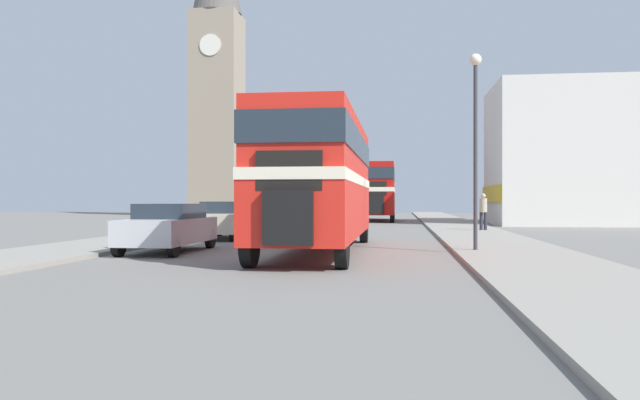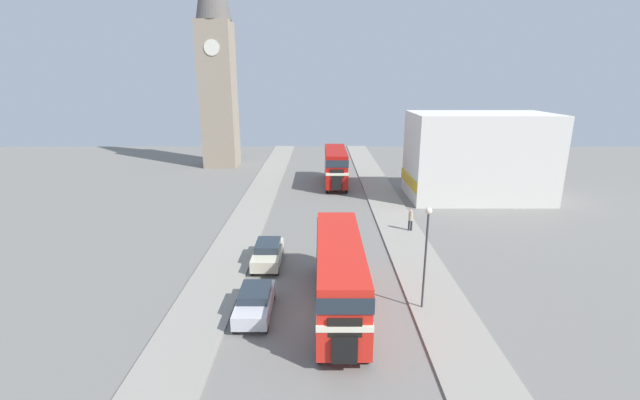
{
  "view_description": "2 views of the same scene",
  "coord_description": "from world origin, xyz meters",
  "px_view_note": "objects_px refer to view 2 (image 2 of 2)",
  "views": [
    {
      "loc": [
        3.38,
        -18.34,
        1.61
      ],
      "look_at": [
        0.97,
        0.69,
        1.61
      ],
      "focal_mm": 35.0,
      "sensor_mm": 36.0,
      "label": 1
    },
    {
      "loc": [
        -0.1,
        -20.84,
        12.57
      ],
      "look_at": [
        0.0,
        16.34,
        1.92
      ],
      "focal_mm": 24.0,
      "sensor_mm": 36.0,
      "label": 2
    }
  ],
  "objects_px": {
    "pedestrian_walking": "(409,219)",
    "bus_distant": "(334,164)",
    "car_parked_mid": "(267,253)",
    "double_decker_bus": "(338,270)",
    "car_parked_near": "(254,302)",
    "street_lamp": "(425,243)",
    "church_tower": "(214,46)"
  },
  "relations": [
    {
      "from": "bus_distant",
      "to": "car_parked_near",
      "type": "distance_m",
      "value": 30.28
    },
    {
      "from": "car_parked_mid",
      "to": "church_tower",
      "type": "relative_size",
      "value": 0.14
    },
    {
      "from": "double_decker_bus",
      "to": "car_parked_mid",
      "type": "height_order",
      "value": "double_decker_bus"
    },
    {
      "from": "pedestrian_walking",
      "to": "street_lamp",
      "type": "distance_m",
      "value": 13.04
    },
    {
      "from": "double_decker_bus",
      "to": "pedestrian_walking",
      "type": "height_order",
      "value": "double_decker_bus"
    },
    {
      "from": "pedestrian_walking",
      "to": "bus_distant",
      "type": "bearing_deg",
      "value": 109.13
    },
    {
      "from": "car_parked_mid",
      "to": "street_lamp",
      "type": "bearing_deg",
      "value": -33.29
    },
    {
      "from": "bus_distant",
      "to": "car_parked_near",
      "type": "xyz_separation_m",
      "value": [
        -5.46,
        -29.73,
        -1.8
      ]
    },
    {
      "from": "car_parked_near",
      "to": "bus_distant",
      "type": "bearing_deg",
      "value": 79.6
    },
    {
      "from": "car_parked_near",
      "to": "car_parked_mid",
      "type": "height_order",
      "value": "car_parked_mid"
    },
    {
      "from": "double_decker_bus",
      "to": "bus_distant",
      "type": "relative_size",
      "value": 1.14
    },
    {
      "from": "double_decker_bus",
      "to": "car_parked_near",
      "type": "height_order",
      "value": "double_decker_bus"
    },
    {
      "from": "bus_distant",
      "to": "church_tower",
      "type": "distance_m",
      "value": 24.72
    },
    {
      "from": "street_lamp",
      "to": "church_tower",
      "type": "distance_m",
      "value": 47.55
    },
    {
      "from": "double_decker_bus",
      "to": "bus_distant",
      "type": "xyz_separation_m",
      "value": [
        0.82,
        29.19,
        0.16
      ]
    },
    {
      "from": "car_parked_near",
      "to": "car_parked_mid",
      "type": "bearing_deg",
      "value": 90.7
    },
    {
      "from": "double_decker_bus",
      "to": "street_lamp",
      "type": "relative_size",
      "value": 1.91
    },
    {
      "from": "bus_distant",
      "to": "double_decker_bus",
      "type": "bearing_deg",
      "value": -91.6
    },
    {
      "from": "car_parked_near",
      "to": "church_tower",
      "type": "distance_m",
      "value": 45.93
    },
    {
      "from": "pedestrian_walking",
      "to": "church_tower",
      "type": "bearing_deg",
      "value": 127.79
    },
    {
      "from": "street_lamp",
      "to": "church_tower",
      "type": "bearing_deg",
      "value": 116.2
    },
    {
      "from": "car_parked_mid",
      "to": "pedestrian_walking",
      "type": "height_order",
      "value": "pedestrian_walking"
    },
    {
      "from": "double_decker_bus",
      "to": "church_tower",
      "type": "xyz_separation_m",
      "value": [
        -15.52,
        41.1,
        14.38
      ]
    },
    {
      "from": "car_parked_near",
      "to": "pedestrian_walking",
      "type": "relative_size",
      "value": 2.38
    },
    {
      "from": "car_parked_mid",
      "to": "bus_distant",
      "type": "bearing_deg",
      "value": 76.46
    },
    {
      "from": "bus_distant",
      "to": "church_tower",
      "type": "relative_size",
      "value": 0.3
    },
    {
      "from": "car_parked_near",
      "to": "church_tower",
      "type": "bearing_deg",
      "value": 104.65
    },
    {
      "from": "pedestrian_walking",
      "to": "car_parked_near",
      "type": "bearing_deg",
      "value": -130.41
    },
    {
      "from": "car_parked_mid",
      "to": "pedestrian_walking",
      "type": "distance_m",
      "value": 12.99
    },
    {
      "from": "church_tower",
      "to": "double_decker_bus",
      "type": "bearing_deg",
      "value": -69.31
    },
    {
      "from": "church_tower",
      "to": "car_parked_mid",
      "type": "bearing_deg",
      "value": -72.8
    },
    {
      "from": "pedestrian_walking",
      "to": "church_tower",
      "type": "xyz_separation_m",
      "value": [
        -22.09,
        28.48,
        15.65
      ]
    }
  ]
}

